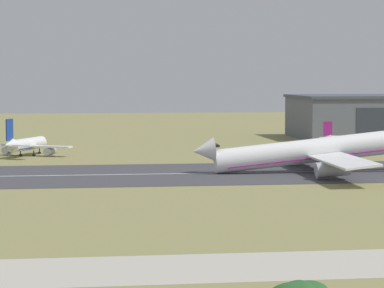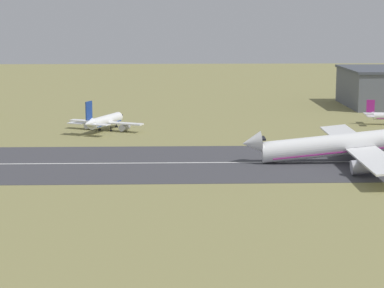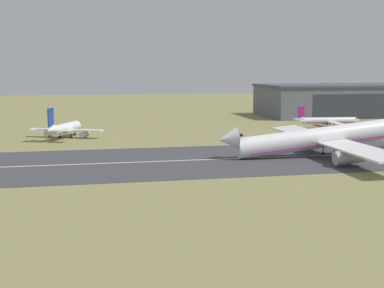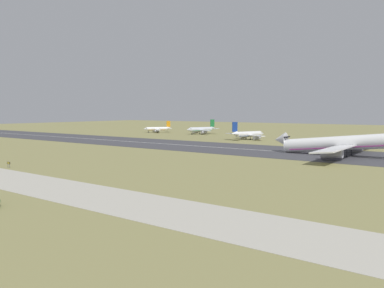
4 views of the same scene
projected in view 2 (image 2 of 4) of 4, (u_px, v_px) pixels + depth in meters
ground_plane at (184, 239)px, 115.16m from camera, size 736.86×736.86×0.00m
runway_strip at (179, 163)px, 171.54m from camera, size 496.86×41.81×0.06m
runway_centreline at (179, 163)px, 171.53m from camera, size 447.17×0.70×0.01m
airplane_landing at (364, 143)px, 170.93m from camera, size 57.03×58.56×15.66m
airplane_parked_centre at (105, 121)px, 215.83m from camera, size 22.18×23.10×9.66m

